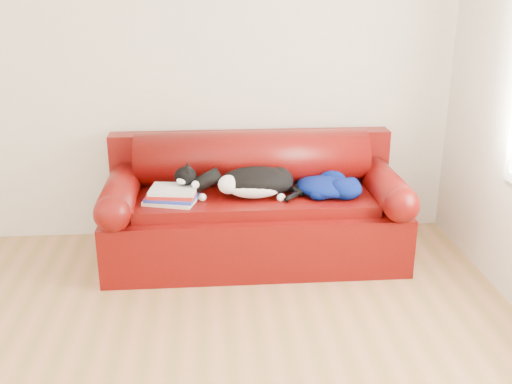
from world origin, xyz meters
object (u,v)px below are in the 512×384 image
sofa_base (254,226)px  cat (256,183)px  book_stack (173,195)px  blanket (328,186)px

sofa_base → cat: 0.38m
book_stack → cat: 0.57m
sofa_base → blanket: 0.61m
sofa_base → book_stack: size_ratio=5.31×
sofa_base → blanket: bearing=-8.9°
blanket → cat: bearing=-178.4°
sofa_base → blanket: size_ratio=4.27×
book_stack → blanket: (1.08, 0.06, 0.02)m
sofa_base → blanket: blanket is taller
cat → blanket: bearing=-5.4°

